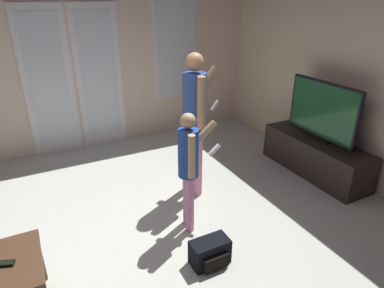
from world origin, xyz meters
TOP-DOWN VIEW (x-y plane):
  - ground_plane at (0.00, 0.00)m, footprint 6.07×5.22m
  - wall_back_with_doors at (0.06, 2.58)m, footprint 6.07×0.09m
  - wall_right_plain at (3.01, 0.00)m, footprint 0.06×5.22m
  - tv_stand at (2.69, 0.31)m, footprint 0.47×1.47m
  - flat_screen_tv at (2.69, 0.32)m, footprint 0.08×1.02m
  - person_adult at (1.10, 0.64)m, footprint 0.53×0.44m
  - person_child at (0.73, 0.06)m, footprint 0.47×0.32m
  - backpack at (0.66, -0.48)m, footprint 0.34×0.22m
  - tv_remote_black at (-0.85, -0.28)m, footprint 0.18×0.11m

SIDE VIEW (x-z plane):
  - ground_plane at x=0.00m, z-range -0.02..0.00m
  - backpack at x=0.66m, z-range 0.00..0.23m
  - tv_stand at x=2.69m, z-range 0.00..0.47m
  - tv_remote_black at x=-0.85m, z-range 0.48..0.50m
  - person_child at x=0.73m, z-range 0.12..1.33m
  - flat_screen_tv at x=2.69m, z-range 0.47..1.22m
  - person_adult at x=1.10m, z-range 0.16..1.78m
  - wall_back_with_doors at x=0.06m, z-range -0.03..2.52m
  - wall_right_plain at x=3.01m, z-range 0.00..2.51m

